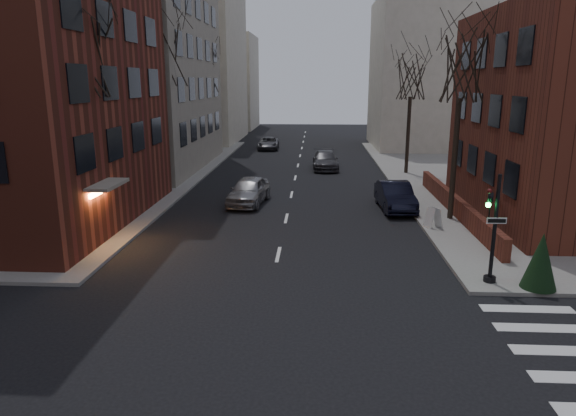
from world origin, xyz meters
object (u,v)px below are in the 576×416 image
(tree_left_a, at_px, (81,54))
(parked_sedan, at_px, (395,196))
(tree_right_b, at_px, (411,77))
(streetlamp_near, at_px, (156,132))
(tree_right_a, at_px, (462,66))
(car_lane_far, at_px, (268,143))
(tree_left_b, at_px, (161,56))
(car_lane_gray, at_px, (325,160))
(tree_left_c, at_px, (206,73))
(traffic_signal, at_px, (492,236))
(sandwich_board, at_px, (434,218))
(streetlamp_far, at_px, (218,113))
(evergreen_shrub, at_px, (541,261))
(car_lane_silver, at_px, (249,191))

(tree_left_a, relative_size, parked_sedan, 2.11)
(tree_right_b, distance_m, streetlamp_near, 20.01)
(tree_left_a, xyz_separation_m, tree_right_a, (17.60, 4.00, -0.44))
(car_lane_far, bearing_deg, tree_right_a, -68.23)
(tree_left_b, bearing_deg, tree_right_b, 18.82)
(tree_right_a, xyz_separation_m, car_lane_gray, (-6.42, 16.22, -7.28))
(streetlamp_near, bearing_deg, tree_left_c, 91.91)
(tree_left_a, distance_m, car_lane_far, 34.07)
(tree_left_a, xyz_separation_m, car_lane_gray, (11.18, 20.22, -7.72))
(tree_left_b, height_order, tree_right_b, tree_left_b)
(traffic_signal, distance_m, tree_left_b, 24.87)
(tree_left_c, bearing_deg, parked_sedan, -52.70)
(tree_right_b, distance_m, parked_sedan, 13.76)
(tree_left_a, relative_size, sandwich_board, 9.97)
(tree_left_c, height_order, streetlamp_far, tree_left_c)
(tree_left_c, distance_m, evergreen_shrub, 37.08)
(tree_right_a, xyz_separation_m, streetlamp_far, (-17.00, 24.00, -3.79))
(streetlamp_far, bearing_deg, traffic_signal, -63.94)
(tree_right_b, distance_m, streetlamp_far, 20.01)
(tree_right_b, bearing_deg, parked_sedan, -102.54)
(streetlamp_near, relative_size, car_lane_far, 1.33)
(tree_left_a, height_order, streetlamp_near, tree_left_a)
(tree_left_b, relative_size, car_lane_silver, 2.24)
(tree_left_c, xyz_separation_m, sandwich_board, (16.30, -23.89, -7.36))
(parked_sedan, xyz_separation_m, car_lane_gray, (-3.82, 13.91, -0.05))
(tree_left_c, distance_m, car_lane_silver, 21.05)
(tree_left_c, xyz_separation_m, car_lane_silver, (6.33, -18.74, -7.21))
(traffic_signal, relative_size, tree_left_a, 0.39)
(sandwich_board, bearing_deg, streetlamp_far, 97.48)
(tree_left_a, xyz_separation_m, tree_left_c, (0.00, 26.00, -0.44))
(tree_right_b, height_order, car_lane_silver, tree_right_b)
(tree_right_a, xyz_separation_m, car_lane_far, (-12.42, 28.76, -7.37))
(tree_left_a, xyz_separation_m, evergreen_shrub, (18.33, -5.50, -7.30))
(tree_left_a, relative_size, car_lane_gray, 1.98)
(traffic_signal, xyz_separation_m, car_lane_gray, (-5.55, 25.23, -1.15))
(tree_right_a, xyz_separation_m, evergreen_shrub, (0.73, -9.50, -6.86))
(parked_sedan, xyz_separation_m, car_lane_silver, (-8.67, 0.95, 0.02))
(streetlamp_near, distance_m, car_lane_gray, 16.54)
(sandwich_board, bearing_deg, tree_left_c, 100.55)
(parked_sedan, xyz_separation_m, sandwich_board, (1.30, -4.20, -0.14))
(sandwich_board, bearing_deg, streetlamp_near, 135.68)
(tree_right_a, bearing_deg, evergreen_shrub, -85.63)
(tree_left_b, height_order, streetlamp_far, tree_left_b)
(tree_left_b, bearing_deg, car_lane_far, 76.00)
(tree_right_a, distance_m, car_lane_far, 32.18)
(tree_right_a, xyz_separation_m, parked_sedan, (-2.60, 2.31, -7.23))
(tree_right_a, bearing_deg, tree_left_c, 128.66)
(tree_right_a, height_order, streetlamp_near, tree_right_a)
(traffic_signal, relative_size, car_lane_gray, 0.77)
(streetlamp_near, bearing_deg, traffic_signal, -38.87)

